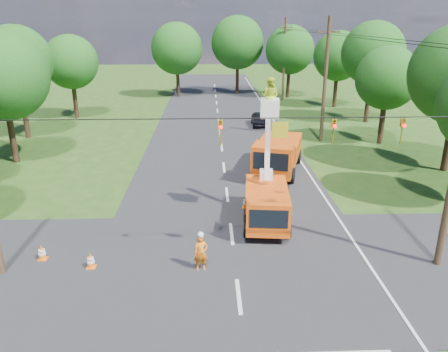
{
  "coord_description": "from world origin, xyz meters",
  "views": [
    {
      "loc": [
        -1.05,
        -13.67,
        9.69
      ],
      "look_at": [
        -0.32,
        6.09,
        2.6
      ],
      "focal_mm": 35.0,
      "sensor_mm": 36.0,
      "label": 1
    }
  ],
  "objects_px": {
    "tree_far_a": "(177,49)",
    "bucket_truck": "(267,194)",
    "ground_worker": "(201,253)",
    "traffic_cone_4": "(91,260)",
    "traffic_cone_2": "(246,202)",
    "tree_right_d": "(373,53)",
    "traffic_cone_5": "(42,252)",
    "tree_left_f": "(71,62)",
    "tree_right_c": "(387,78)",
    "traffic_cone_3": "(252,186)",
    "distant_car": "(260,119)",
    "traffic_cone_7": "(268,155)",
    "tree_right_e": "(338,56)",
    "second_truck": "(277,154)",
    "pole_right_mid": "(325,80)",
    "pole_right_far": "(284,59)",
    "tree_left_e": "(17,61)",
    "tree_far_c": "(290,50)",
    "tree_left_d": "(2,76)",
    "tree_far_b": "(238,43)"
  },
  "relations": [
    {
      "from": "bucket_truck",
      "to": "tree_left_f",
      "type": "xyz_separation_m",
      "value": [
        -16.62,
        25.71,
        4.12
      ]
    },
    {
      "from": "second_truck",
      "to": "traffic_cone_3",
      "type": "distance_m",
      "value": 4.03
    },
    {
      "from": "traffic_cone_5",
      "to": "tree_left_d",
      "type": "xyz_separation_m",
      "value": [
        -6.79,
        14.01,
        5.77
      ]
    },
    {
      "from": "traffic_cone_5",
      "to": "tree_far_c",
      "type": "height_order",
      "value": "tree_far_c"
    },
    {
      "from": "traffic_cone_2",
      "to": "tree_right_c",
      "type": "xyz_separation_m",
      "value": [
        12.25,
        12.87,
        4.95
      ]
    },
    {
      "from": "second_truck",
      "to": "tree_right_d",
      "type": "xyz_separation_m",
      "value": [
        11.28,
        15.08,
        5.38
      ]
    },
    {
      "from": "traffic_cone_2",
      "to": "tree_right_d",
      "type": "distance_m",
      "value": 25.83
    },
    {
      "from": "traffic_cone_3",
      "to": "tree_right_c",
      "type": "bearing_deg",
      "value": 41.71
    },
    {
      "from": "traffic_cone_5",
      "to": "tree_far_a",
      "type": "height_order",
      "value": "tree_far_a"
    },
    {
      "from": "traffic_cone_3",
      "to": "tree_left_f",
      "type": "height_order",
      "value": "tree_left_f"
    },
    {
      "from": "traffic_cone_3",
      "to": "tree_far_c",
      "type": "relative_size",
      "value": 0.08
    },
    {
      "from": "tree_far_a",
      "to": "tree_far_b",
      "type": "distance_m",
      "value": 8.27
    },
    {
      "from": "tree_far_a",
      "to": "bucket_truck",
      "type": "bearing_deg",
      "value": -80.01
    },
    {
      "from": "tree_left_d",
      "to": "traffic_cone_3",
      "type": "bearing_deg",
      "value": -21.28
    },
    {
      "from": "traffic_cone_7",
      "to": "tree_right_e",
      "type": "relative_size",
      "value": 0.08
    },
    {
      "from": "tree_right_d",
      "to": "traffic_cone_3",
      "type": "bearing_deg",
      "value": -125.82
    },
    {
      "from": "bucket_truck",
      "to": "traffic_cone_2",
      "type": "xyz_separation_m",
      "value": [
        -0.87,
        1.84,
        -1.21
      ]
    },
    {
      "from": "bucket_truck",
      "to": "tree_far_c",
      "type": "bearing_deg",
      "value": 84.07
    },
    {
      "from": "pole_right_mid",
      "to": "pole_right_far",
      "type": "xyz_separation_m",
      "value": [
        0.0,
        20.0,
        0.0
      ]
    },
    {
      "from": "tree_far_a",
      "to": "tree_left_f",
      "type": "bearing_deg",
      "value": -127.01
    },
    {
      "from": "traffic_cone_2",
      "to": "tree_far_c",
      "type": "relative_size",
      "value": 0.08
    },
    {
      "from": "tree_left_f",
      "to": "tree_right_d",
      "type": "relative_size",
      "value": 0.87
    },
    {
      "from": "bucket_truck",
      "to": "traffic_cone_2",
      "type": "relative_size",
      "value": 10.14
    },
    {
      "from": "traffic_cone_5",
      "to": "tree_far_b",
      "type": "distance_m",
      "value": 45.87
    },
    {
      "from": "ground_worker",
      "to": "traffic_cone_4",
      "type": "distance_m",
      "value": 4.58
    },
    {
      "from": "tree_far_a",
      "to": "traffic_cone_2",
      "type": "bearing_deg",
      "value": -80.84
    },
    {
      "from": "traffic_cone_7",
      "to": "tree_left_d",
      "type": "relative_size",
      "value": 0.08
    },
    {
      "from": "pole_right_far",
      "to": "tree_far_b",
      "type": "relative_size",
      "value": 0.97
    },
    {
      "from": "pole_right_mid",
      "to": "traffic_cone_2",
      "type": "bearing_deg",
      "value": -118.58
    },
    {
      "from": "tree_left_f",
      "to": "tree_far_a",
      "type": "height_order",
      "value": "tree_far_a"
    },
    {
      "from": "tree_left_e",
      "to": "tree_left_f",
      "type": "relative_size",
      "value": 1.12
    },
    {
      "from": "tree_left_f",
      "to": "traffic_cone_5",
      "type": "bearing_deg",
      "value": -77.2
    },
    {
      "from": "ground_worker",
      "to": "traffic_cone_4",
      "type": "height_order",
      "value": "ground_worker"
    },
    {
      "from": "tree_left_e",
      "to": "tree_far_c",
      "type": "height_order",
      "value": "tree_left_e"
    },
    {
      "from": "traffic_cone_2",
      "to": "tree_right_c",
      "type": "relative_size",
      "value": 0.09
    },
    {
      "from": "distant_car",
      "to": "tree_far_b",
      "type": "distance_m",
      "value": 20.29
    },
    {
      "from": "traffic_cone_4",
      "to": "tree_left_e",
      "type": "relative_size",
      "value": 0.08
    },
    {
      "from": "traffic_cone_2",
      "to": "tree_right_e",
      "type": "distance_m",
      "value": 32.07
    },
    {
      "from": "ground_worker",
      "to": "tree_right_c",
      "type": "relative_size",
      "value": 0.2
    },
    {
      "from": "tree_left_e",
      "to": "tree_far_c",
      "type": "relative_size",
      "value": 1.03
    },
    {
      "from": "ground_worker",
      "to": "traffic_cone_3",
      "type": "height_order",
      "value": "ground_worker"
    },
    {
      "from": "traffic_cone_3",
      "to": "ground_worker",
      "type": "bearing_deg",
      "value": -108.61
    },
    {
      "from": "traffic_cone_5",
      "to": "tree_right_d",
      "type": "xyz_separation_m",
      "value": [
        23.01,
        26.01,
        6.32
      ]
    },
    {
      "from": "tree_left_f",
      "to": "distant_car",
      "type": "bearing_deg",
      "value": -12.95
    },
    {
      "from": "traffic_cone_3",
      "to": "traffic_cone_4",
      "type": "relative_size",
      "value": 1.0
    },
    {
      "from": "tree_far_a",
      "to": "traffic_cone_5",
      "type": "bearing_deg",
      "value": -94.37
    },
    {
      "from": "second_truck",
      "to": "tree_right_c",
      "type": "xyz_separation_m",
      "value": [
        9.68,
        7.08,
        4.01
      ]
    },
    {
      "from": "second_truck",
      "to": "tree_right_e",
      "type": "relative_size",
      "value": 0.82
    },
    {
      "from": "second_truck",
      "to": "traffic_cone_4",
      "type": "relative_size",
      "value": 9.99
    },
    {
      "from": "traffic_cone_7",
      "to": "tree_left_e",
      "type": "xyz_separation_m",
      "value": [
        -20.11,
        7.2,
        6.13
      ]
    }
  ]
}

